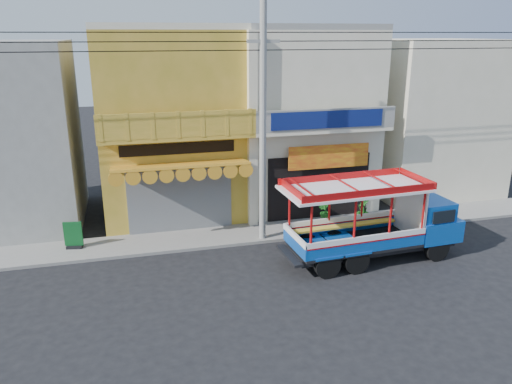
{
  "coord_description": "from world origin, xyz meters",
  "views": [
    {
      "loc": [
        -5.93,
        -14.34,
        7.87
      ],
      "look_at": [
        -1.48,
        2.5,
        2.31
      ],
      "focal_mm": 35.0,
      "sensor_mm": 36.0,
      "label": 1
    }
  ],
  "objects_px": {
    "potted_plant_b": "(324,211)",
    "green_sign": "(74,237)",
    "utility_pole": "(267,114)",
    "potted_plant_c": "(363,211)",
    "songthaew_truck": "(384,220)"
  },
  "relations": [
    {
      "from": "utility_pole",
      "to": "green_sign",
      "type": "bearing_deg",
      "value": 173.14
    },
    {
      "from": "songthaew_truck",
      "to": "utility_pole",
      "type": "bearing_deg",
      "value": 144.75
    },
    {
      "from": "songthaew_truck",
      "to": "potted_plant_b",
      "type": "distance_m",
      "value": 3.8
    },
    {
      "from": "utility_pole",
      "to": "potted_plant_c",
      "type": "height_order",
      "value": "utility_pole"
    },
    {
      "from": "potted_plant_b",
      "to": "potted_plant_c",
      "type": "height_order",
      "value": "potted_plant_c"
    },
    {
      "from": "songthaew_truck",
      "to": "potted_plant_b",
      "type": "xyz_separation_m",
      "value": [
        -0.81,
        3.61,
        -0.86
      ]
    },
    {
      "from": "green_sign",
      "to": "potted_plant_c",
      "type": "bearing_deg",
      "value": -1.45
    },
    {
      "from": "songthaew_truck",
      "to": "potted_plant_c",
      "type": "relative_size",
      "value": 6.55
    },
    {
      "from": "potted_plant_b",
      "to": "green_sign",
      "type": "bearing_deg",
      "value": 55.0
    },
    {
      "from": "green_sign",
      "to": "songthaew_truck",
      "type": "bearing_deg",
      "value": -17.59
    },
    {
      "from": "potted_plant_b",
      "to": "utility_pole",
      "type": "bearing_deg",
      "value": 73.68
    },
    {
      "from": "songthaew_truck",
      "to": "potted_plant_c",
      "type": "xyz_separation_m",
      "value": [
        0.81,
        3.18,
        -0.84
      ]
    },
    {
      "from": "green_sign",
      "to": "potted_plant_c",
      "type": "relative_size",
      "value": 1.03
    },
    {
      "from": "potted_plant_c",
      "to": "green_sign",
      "type": "bearing_deg",
      "value": -75.53
    },
    {
      "from": "utility_pole",
      "to": "potted_plant_b",
      "type": "distance_m",
      "value": 5.37
    }
  ]
}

